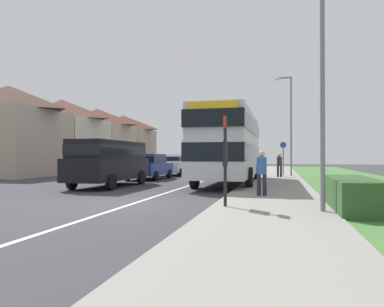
{
  "coord_description": "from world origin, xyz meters",
  "views": [
    {
      "loc": [
        4.43,
        -10.39,
        1.48
      ],
      "look_at": [
        0.75,
        4.57,
        1.6
      ],
      "focal_mm": 33.31,
      "sensor_mm": 36.0,
      "label": 1
    }
  ],
  "objects_px": {
    "pedestrian_walking_away": "(279,164)",
    "cycle_route_sign": "(283,157)",
    "double_decker_bus": "(230,144)",
    "street_lamp_near": "(318,54)",
    "street_lamp_mid": "(289,119)",
    "pedestrian_at_stop": "(262,171)",
    "parked_car_blue": "(149,165)",
    "parked_car_dark_green": "(190,163)",
    "parked_car_white": "(173,164)",
    "parked_van_black": "(110,160)",
    "bus_stop_sign": "(225,154)"
  },
  "relations": [
    {
      "from": "parked_car_dark_green",
      "to": "bus_stop_sign",
      "type": "distance_m",
      "value": 22.86
    },
    {
      "from": "pedestrian_at_stop",
      "to": "street_lamp_mid",
      "type": "height_order",
      "value": "street_lamp_mid"
    },
    {
      "from": "parked_car_blue",
      "to": "parked_car_white",
      "type": "bearing_deg",
      "value": 87.7
    },
    {
      "from": "parked_car_blue",
      "to": "pedestrian_walking_away",
      "type": "bearing_deg",
      "value": 17.53
    },
    {
      "from": "street_lamp_mid",
      "to": "cycle_route_sign",
      "type": "bearing_deg",
      "value": 141.8
    },
    {
      "from": "parked_car_blue",
      "to": "street_lamp_near",
      "type": "height_order",
      "value": "street_lamp_near"
    },
    {
      "from": "parked_car_blue",
      "to": "cycle_route_sign",
      "type": "bearing_deg",
      "value": 30.3
    },
    {
      "from": "street_lamp_near",
      "to": "street_lamp_mid",
      "type": "xyz_separation_m",
      "value": [
        -0.24,
        16.81,
        0.09
      ]
    },
    {
      "from": "parked_car_blue",
      "to": "street_lamp_mid",
      "type": "xyz_separation_m",
      "value": [
        8.85,
        4.58,
        3.22
      ]
    },
    {
      "from": "parked_car_dark_green",
      "to": "bus_stop_sign",
      "type": "xyz_separation_m",
      "value": [
        6.52,
        -21.9,
        0.67
      ]
    },
    {
      "from": "street_lamp_near",
      "to": "street_lamp_mid",
      "type": "distance_m",
      "value": 16.81
    },
    {
      "from": "pedestrian_walking_away",
      "to": "cycle_route_sign",
      "type": "xyz_separation_m",
      "value": [
        0.27,
        2.34,
        0.45
      ]
    },
    {
      "from": "parked_car_white",
      "to": "cycle_route_sign",
      "type": "relative_size",
      "value": 1.55
    },
    {
      "from": "parked_car_white",
      "to": "street_lamp_mid",
      "type": "bearing_deg",
      "value": -1.27
    },
    {
      "from": "parked_car_dark_green",
      "to": "cycle_route_sign",
      "type": "relative_size",
      "value": 1.65
    },
    {
      "from": "parked_car_blue",
      "to": "cycle_route_sign",
      "type": "xyz_separation_m",
      "value": [
        8.42,
        4.92,
        0.53
      ]
    },
    {
      "from": "bus_stop_sign",
      "to": "double_decker_bus",
      "type": "bearing_deg",
      "value": 97.08
    },
    {
      "from": "double_decker_bus",
      "to": "street_lamp_near",
      "type": "bearing_deg",
      "value": -69.57
    },
    {
      "from": "cycle_route_sign",
      "to": "street_lamp_near",
      "type": "bearing_deg",
      "value": -87.76
    },
    {
      "from": "pedestrian_at_stop",
      "to": "pedestrian_walking_away",
      "type": "xyz_separation_m",
      "value": [
        0.59,
        11.6,
        0.0
      ]
    },
    {
      "from": "double_decker_bus",
      "to": "street_lamp_mid",
      "type": "relative_size",
      "value": 1.39
    },
    {
      "from": "street_lamp_near",
      "to": "parked_van_black",
      "type": "bearing_deg",
      "value": 143.98
    },
    {
      "from": "parked_van_black",
      "to": "parked_car_dark_green",
      "type": "bearing_deg",
      "value": 89.67
    },
    {
      "from": "double_decker_bus",
      "to": "parked_car_blue",
      "type": "bearing_deg",
      "value": 152.93
    },
    {
      "from": "street_lamp_near",
      "to": "street_lamp_mid",
      "type": "bearing_deg",
      "value": 90.8
    },
    {
      "from": "street_lamp_near",
      "to": "pedestrian_walking_away",
      "type": "bearing_deg",
      "value": 93.61
    },
    {
      "from": "parked_car_dark_green",
      "to": "street_lamp_mid",
      "type": "xyz_separation_m",
      "value": [
        8.64,
        -5.36,
        3.24
      ]
    },
    {
      "from": "parked_van_black",
      "to": "parked_car_dark_green",
      "type": "distance_m",
      "value": 15.65
    },
    {
      "from": "pedestrian_walking_away",
      "to": "parked_car_blue",
      "type": "bearing_deg",
      "value": -162.47
    },
    {
      "from": "parked_car_dark_green",
      "to": "cycle_route_sign",
      "type": "xyz_separation_m",
      "value": [
        8.21,
        -5.01,
        0.55
      ]
    },
    {
      "from": "cycle_route_sign",
      "to": "street_lamp_mid",
      "type": "relative_size",
      "value": 0.35
    },
    {
      "from": "parked_car_white",
      "to": "bus_stop_sign",
      "type": "distance_m",
      "value": 17.98
    },
    {
      "from": "parked_car_white",
      "to": "double_decker_bus",
      "type": "bearing_deg",
      "value": -54.69
    },
    {
      "from": "pedestrian_walking_away",
      "to": "street_lamp_mid",
      "type": "xyz_separation_m",
      "value": [
        0.7,
        2.0,
        3.14
      ]
    },
    {
      "from": "street_lamp_near",
      "to": "cycle_route_sign",
      "type": "bearing_deg",
      "value": 92.24
    },
    {
      "from": "double_decker_bus",
      "to": "parked_van_black",
      "type": "height_order",
      "value": "double_decker_bus"
    },
    {
      "from": "pedestrian_at_stop",
      "to": "pedestrian_walking_away",
      "type": "distance_m",
      "value": 11.62
    },
    {
      "from": "cycle_route_sign",
      "to": "street_lamp_near",
      "type": "distance_m",
      "value": 17.36
    },
    {
      "from": "double_decker_bus",
      "to": "pedestrian_at_stop",
      "type": "xyz_separation_m",
      "value": [
        1.96,
        -6.17,
        -1.17
      ]
    },
    {
      "from": "street_lamp_mid",
      "to": "street_lamp_near",
      "type": "bearing_deg",
      "value": -89.2
    },
    {
      "from": "pedestrian_walking_away",
      "to": "street_lamp_near",
      "type": "distance_m",
      "value": 15.15
    },
    {
      "from": "parked_car_white",
      "to": "street_lamp_near",
      "type": "bearing_deg",
      "value": -62.38
    },
    {
      "from": "parked_car_dark_green",
      "to": "parked_car_white",
      "type": "bearing_deg",
      "value": -90.19
    },
    {
      "from": "pedestrian_at_stop",
      "to": "pedestrian_walking_away",
      "type": "height_order",
      "value": "same"
    },
    {
      "from": "pedestrian_at_stop",
      "to": "street_lamp_near",
      "type": "relative_size",
      "value": 0.24
    },
    {
      "from": "parked_car_blue",
      "to": "street_lamp_near",
      "type": "bearing_deg",
      "value": -53.39
    },
    {
      "from": "parked_car_white",
      "to": "parked_car_dark_green",
      "type": "bearing_deg",
      "value": 89.81
    },
    {
      "from": "parked_car_white",
      "to": "pedestrian_walking_away",
      "type": "distance_m",
      "value": 8.26
    },
    {
      "from": "parked_car_white",
      "to": "pedestrian_walking_away",
      "type": "relative_size",
      "value": 2.34
    },
    {
      "from": "double_decker_bus",
      "to": "cycle_route_sign",
      "type": "distance_m",
      "value": 8.31
    }
  ]
}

